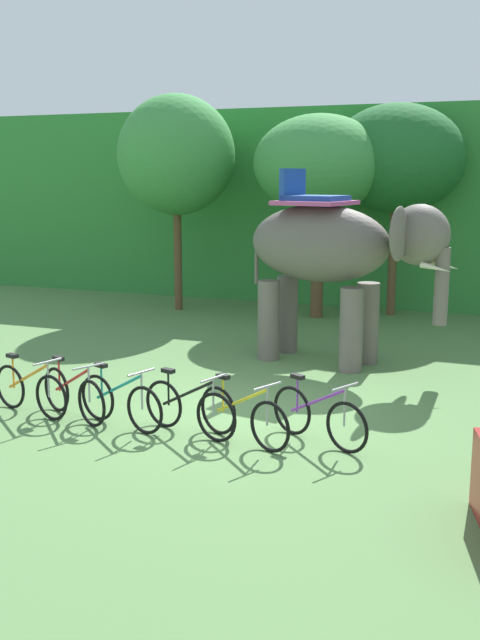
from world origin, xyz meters
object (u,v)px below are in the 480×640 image
Objects in this scene: bike_teal at (120,402)px; bike_black at (189,408)px; tree_right at (319,165)px; bike_red at (73,394)px; bike_purple at (318,416)px; elephant at (335,252)px; tree_center_left at (176,155)px; tree_center_right at (396,159)px; bike_yellow at (243,416)px; bike_orange at (30,390)px.

bike_teal is 1.00× the size of bike_black.
bike_black is (0.69, -9.36, -3.53)m from tree_right.
bike_purple is at bearing 4.70° from bike_red.
bike_purple is at bearing -78.29° from elephant.
bike_black and bike_purple have the same top height.
tree_center_left is 10.51m from bike_teal.
tree_center_right is 11.10m from bike_yellow.
tree_center_left is 1.06× the size of tree_center_right.
elephant is 2.72× the size of bike_purple.
bike_black is at bearing -170.34° from bike_purple.
bike_teal is 2.92m from bike_purple.
tree_center_left is at bearing -166.65° from tree_center_right.
bike_orange and bike_red have the same top height.
tree_center_left is 7.23m from elephant.
bike_teal is at bearing -0.71° from bike_orange.
tree_right is 10.25m from bike_orange.
bike_teal is at bearing -179.22° from bike_yellow.
bike_orange is 4.52m from bike_purple.
bike_orange is (-1.99, -9.42, -3.53)m from tree_right.
elephant reaches higher than bike_purple.
tree_center_left is 5.76m from tree_center_right.
tree_right is 10.03m from bike_purple.
bike_yellow is (3.53, 0.01, 0.00)m from bike_orange.
bike_teal is 1.08m from bike_black.
bike_teal is 1.92m from bike_yellow.
tree_right reaches higher than bike_black.
tree_center_right is (5.61, 1.33, -0.10)m from tree_center_left.
bike_red is (2.61, -9.09, -3.78)m from tree_center_left.
bike_purple is at bearing -74.51° from tree_right.
bike_purple is (0.98, 0.36, 0.00)m from bike_yellow.
bike_red is at bearing -120.71° from elephant.
bike_orange is 1.01× the size of bike_black.
tree_right reaches higher than bike_yellow.
elephant reaches higher than bike_red.
tree_center_right is 3.49× the size of bike_red.
bike_black and bike_yellow have the same top height.
tree_center_right reaches higher than bike_teal.
bike_orange is at bearing -101.96° from tree_right.
elephant is at bearing -70.98° from tree_right.
elephant is at bearing 67.83° from bike_teal.
bike_yellow is (-0.05, -4.81, -1.82)m from elephant.
bike_orange and bike_teal have the same top height.
bike_teal is (-1.97, -4.84, -1.82)m from elephant.
bike_yellow is at bearing 0.10° from bike_orange.
bike_purple is (0.92, -4.46, -1.82)m from elephant.
tree_center_right reaches higher than bike_red.
tree_center_left is 3.88m from tree_right.
tree_right is (3.86, 0.27, -0.26)m from tree_center_left.
elephant is 5.18m from bike_black.
bike_red is at bearing 178.98° from bike_yellow.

